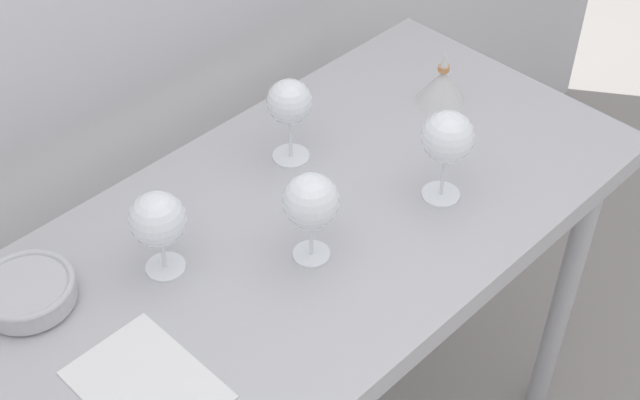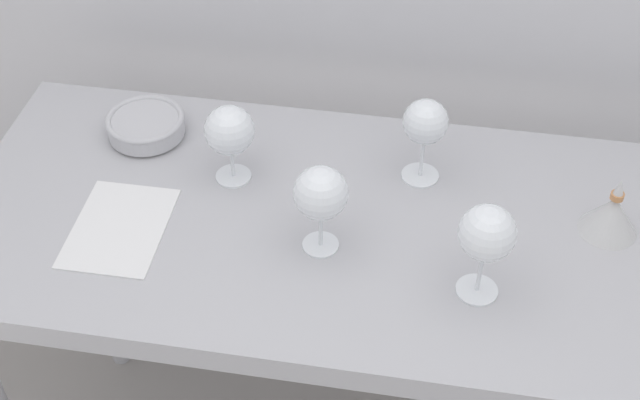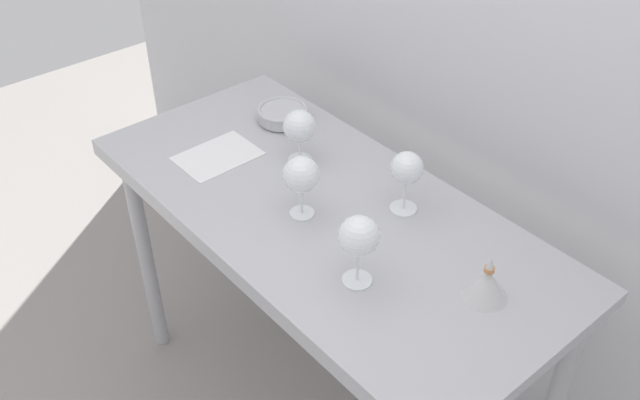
% 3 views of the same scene
% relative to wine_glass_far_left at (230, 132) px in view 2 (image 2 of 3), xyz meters
% --- Properties ---
extents(steel_counter, '(1.40, 0.65, 0.90)m').
position_rel_wine_glass_far_left_xyz_m(steel_counter, '(0.21, -0.09, -0.22)').
color(steel_counter, '#ADADB2').
rests_on(steel_counter, ground_plane).
extents(wine_glass_far_left, '(0.09, 0.09, 0.16)m').
position_rel_wine_glass_far_left_xyz_m(wine_glass_far_left, '(0.00, 0.00, 0.00)').
color(wine_glass_far_left, white).
rests_on(wine_glass_far_left, steel_counter).
extents(wine_glass_near_center, '(0.09, 0.09, 0.17)m').
position_rel_wine_glass_far_left_xyz_m(wine_glass_near_center, '(0.20, -0.15, 0.01)').
color(wine_glass_near_center, white).
rests_on(wine_glass_near_center, steel_counter).
extents(wine_glass_near_right, '(0.09, 0.09, 0.19)m').
position_rel_wine_glass_far_left_xyz_m(wine_glass_near_right, '(0.48, -0.21, 0.02)').
color(wine_glass_near_right, white).
rests_on(wine_glass_near_right, steel_counter).
extents(wine_glass_far_right, '(0.09, 0.09, 0.18)m').
position_rel_wine_glass_far_left_xyz_m(wine_glass_far_right, '(0.36, 0.06, 0.02)').
color(wine_glass_far_right, white).
rests_on(wine_glass_far_right, steel_counter).
extents(tasting_sheet_upper, '(0.17, 0.23, 0.00)m').
position_rel_wine_glass_far_left_xyz_m(tasting_sheet_upper, '(-0.17, -0.17, -0.11)').
color(tasting_sheet_upper, white).
rests_on(tasting_sheet_upper, steel_counter).
extents(tasting_bowl, '(0.16, 0.16, 0.05)m').
position_rel_wine_glass_far_left_xyz_m(tasting_bowl, '(-0.20, 0.10, -0.08)').
color(tasting_bowl, beige).
rests_on(tasting_bowl, steel_counter).
extents(decanter_funnel, '(0.10, 0.10, 0.12)m').
position_rel_wine_glass_far_left_xyz_m(decanter_funnel, '(0.70, -0.03, -0.07)').
color(decanter_funnel, silver).
rests_on(decanter_funnel, steel_counter).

